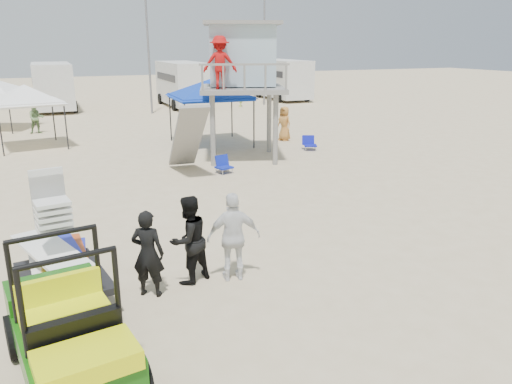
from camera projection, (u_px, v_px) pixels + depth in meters
name	position (u px, v px, depth m)	size (l,w,h in m)	color
ground	(295.00, 308.00, 9.00)	(140.00, 140.00, 0.00)	beige
utility_cart	(66.00, 320.00, 6.84)	(1.72, 2.83, 2.02)	#15540D
surf_trailer	(59.00, 258.00, 8.91)	(1.70, 2.69, 2.21)	black
man_left	(148.00, 254.00, 9.23)	(0.61, 0.40, 1.69)	black
man_mid	(189.00, 240.00, 9.76)	(0.87, 0.67, 1.78)	black
man_right	(234.00, 237.00, 9.85)	(1.06, 0.44, 1.81)	white
lifeguard_tower	(239.00, 60.00, 19.64)	(4.17, 4.17, 5.27)	gray
canopy_blue	(210.00, 82.00, 22.75)	(3.40, 3.40, 3.42)	black
canopy_white_a	(24.00, 88.00, 22.05)	(3.22, 3.22, 3.24)	black
beach_chair_b	(223.00, 164.00, 18.32)	(0.66, 0.72, 0.64)	#0F21A7
beach_chair_c	(309.00, 143.00, 22.24)	(0.69, 0.76, 0.64)	#0F16A9
rv_mid_left	(53.00, 84.00, 35.14)	(2.65, 6.50, 3.25)	silver
rv_mid_right	(183.00, 82.00, 37.18)	(2.64, 7.00, 3.25)	silver
rv_far_right	(282.00, 78.00, 41.87)	(2.64, 6.60, 3.25)	silver
light_pole_left	(149.00, 52.00, 32.79)	(0.14, 0.14, 8.00)	slate
light_pole_right	(264.00, 51.00, 37.48)	(0.14, 0.14, 8.00)	slate
distant_beachgoers	(62.00, 125.00, 23.78)	(20.91, 14.35, 1.79)	#678851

